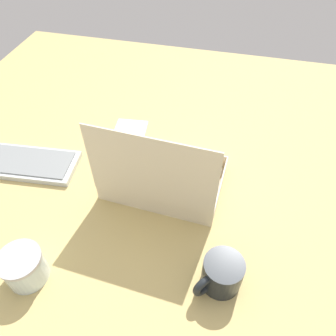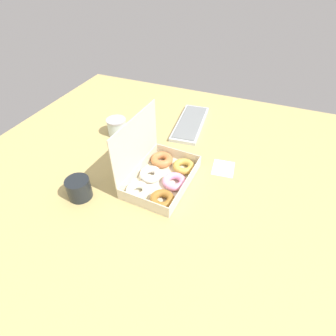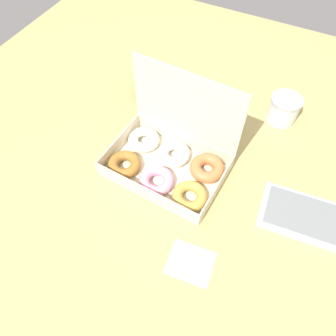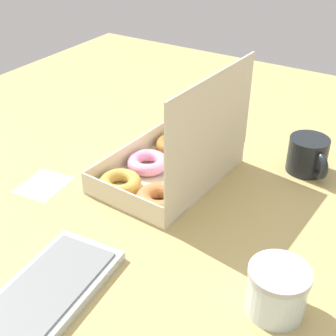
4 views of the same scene
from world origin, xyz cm
name	(u,v)px [view 3 (image 3 of 4)]	position (x,y,z in cm)	size (l,w,h in cm)	color
ground_plane	(175,166)	(0.00, 0.00, -1.00)	(180.00, 180.00, 2.00)	tan
donut_box	(169,160)	(-1.27, -1.79, 3.59)	(36.03, 25.68, 28.22)	beige
keyboard	(333,226)	(46.48, -0.08, 1.06)	(39.75, 17.52, 2.20)	#B9C0C2
coffee_mug	(150,84)	(-21.55, 24.05, 4.44)	(10.98, 11.39, 8.65)	black
glass_jar	(284,109)	(23.31, 33.14, 4.41)	(10.11, 10.11, 8.74)	silver
paper_napkin	(190,263)	(16.70, -25.67, 0.07)	(11.17, 9.50, 0.15)	white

